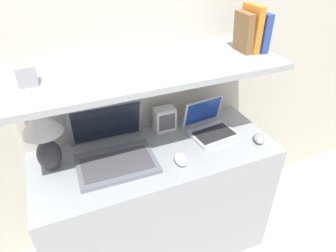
{
  "coord_description": "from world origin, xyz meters",
  "views": [
    {
      "loc": [
        -0.42,
        -0.88,
        1.73
      ],
      "look_at": [
        0.06,
        0.26,
        0.92
      ],
      "focal_mm": 32.0,
      "sensor_mm": 36.0,
      "label": 1
    }
  ],
  "objects_px": {
    "laptop_large": "(113,150)",
    "book_orange": "(251,28)",
    "laptop_small": "(210,127)",
    "shelf_gadget": "(26,76)",
    "router_box": "(165,119)",
    "book_brown": "(244,32)",
    "table_lamp": "(43,132)",
    "second_mouse": "(259,138)",
    "computer_mouse": "(181,159)",
    "book_blue": "(258,31)"
  },
  "relations": [
    {
      "from": "laptop_small",
      "to": "book_orange",
      "type": "distance_m",
      "value": 0.55
    },
    {
      "from": "laptop_large",
      "to": "book_blue",
      "type": "xyz_separation_m",
      "value": [
        0.79,
        0.03,
        0.48
      ]
    },
    {
      "from": "computer_mouse",
      "to": "book_blue",
      "type": "distance_m",
      "value": 0.74
    },
    {
      "from": "table_lamp",
      "to": "second_mouse",
      "type": "xyz_separation_m",
      "value": [
        1.04,
        -0.21,
        -0.19
      ]
    },
    {
      "from": "laptop_small",
      "to": "laptop_large",
      "type": "bearing_deg",
      "value": -178.67
    },
    {
      "from": "computer_mouse",
      "to": "table_lamp",
      "type": "bearing_deg",
      "value": 160.69
    },
    {
      "from": "book_blue",
      "to": "shelf_gadget",
      "type": "xyz_separation_m",
      "value": [
        -1.08,
        0.0,
        -0.05
      ]
    },
    {
      "from": "laptop_large",
      "to": "shelf_gadget",
      "type": "xyz_separation_m",
      "value": [
        -0.29,
        0.03,
        0.43
      ]
    },
    {
      "from": "book_orange",
      "to": "shelf_gadget",
      "type": "xyz_separation_m",
      "value": [
        -1.03,
        0.0,
        -0.07
      ]
    },
    {
      "from": "book_blue",
      "to": "shelf_gadget",
      "type": "distance_m",
      "value": 1.08
    },
    {
      "from": "second_mouse",
      "to": "book_blue",
      "type": "xyz_separation_m",
      "value": [
        0.03,
        0.19,
        0.52
      ]
    },
    {
      "from": "book_brown",
      "to": "book_orange",
      "type": "bearing_deg",
      "value": 0.0
    },
    {
      "from": "second_mouse",
      "to": "router_box",
      "type": "distance_m",
      "value": 0.52
    },
    {
      "from": "shelf_gadget",
      "to": "laptop_small",
      "type": "bearing_deg",
      "value": -1.12
    },
    {
      "from": "book_blue",
      "to": "computer_mouse",
      "type": "bearing_deg",
      "value": -159.56
    },
    {
      "from": "table_lamp",
      "to": "shelf_gadget",
      "type": "relative_size",
      "value": 4.06
    },
    {
      "from": "laptop_large",
      "to": "book_orange",
      "type": "relative_size",
      "value": 1.76
    },
    {
      "from": "table_lamp",
      "to": "router_box",
      "type": "bearing_deg",
      "value": 8.62
    },
    {
      "from": "router_box",
      "to": "book_brown",
      "type": "xyz_separation_m",
      "value": [
        0.37,
        -0.11,
        0.47
      ]
    },
    {
      "from": "table_lamp",
      "to": "computer_mouse",
      "type": "height_order",
      "value": "table_lamp"
    },
    {
      "from": "laptop_large",
      "to": "shelf_gadget",
      "type": "distance_m",
      "value": 0.52
    },
    {
      "from": "book_brown",
      "to": "laptop_small",
      "type": "bearing_deg",
      "value": -173.79
    },
    {
      "from": "laptop_large",
      "to": "book_orange",
      "type": "height_order",
      "value": "book_orange"
    },
    {
      "from": "laptop_large",
      "to": "laptop_small",
      "type": "distance_m",
      "value": 0.55
    },
    {
      "from": "router_box",
      "to": "book_orange",
      "type": "relative_size",
      "value": 0.62
    },
    {
      "from": "book_blue",
      "to": "second_mouse",
      "type": "bearing_deg",
      "value": -100.17
    },
    {
      "from": "book_blue",
      "to": "router_box",
      "type": "bearing_deg",
      "value": 165.87
    },
    {
      "from": "table_lamp",
      "to": "router_box",
      "type": "height_order",
      "value": "table_lamp"
    },
    {
      "from": "laptop_small",
      "to": "book_brown",
      "type": "height_order",
      "value": "book_brown"
    },
    {
      "from": "computer_mouse",
      "to": "book_brown",
      "type": "xyz_separation_m",
      "value": [
        0.41,
        0.18,
        0.52
      ]
    },
    {
      "from": "laptop_large",
      "to": "book_blue",
      "type": "bearing_deg",
      "value": 2.12
    },
    {
      "from": "book_orange",
      "to": "book_brown",
      "type": "distance_m",
      "value": 0.04
    },
    {
      "from": "router_box",
      "to": "table_lamp",
      "type": "bearing_deg",
      "value": -171.38
    },
    {
      "from": "second_mouse",
      "to": "shelf_gadget",
      "type": "distance_m",
      "value": 1.16
    },
    {
      "from": "book_blue",
      "to": "book_orange",
      "type": "relative_size",
      "value": 0.84
    },
    {
      "from": "book_brown",
      "to": "laptop_large",
      "type": "bearing_deg",
      "value": -177.61
    },
    {
      "from": "router_box",
      "to": "shelf_gadget",
      "type": "distance_m",
      "value": 0.76
    },
    {
      "from": "router_box",
      "to": "book_blue",
      "type": "relative_size",
      "value": 0.74
    },
    {
      "from": "laptop_large",
      "to": "laptop_small",
      "type": "xyz_separation_m",
      "value": [
        0.55,
        0.01,
        -0.01
      ]
    },
    {
      "from": "laptop_small",
      "to": "shelf_gadget",
      "type": "distance_m",
      "value": 0.95
    },
    {
      "from": "laptop_small",
      "to": "computer_mouse",
      "type": "height_order",
      "value": "laptop_small"
    },
    {
      "from": "laptop_small",
      "to": "router_box",
      "type": "bearing_deg",
      "value": 148.94
    },
    {
      "from": "book_blue",
      "to": "shelf_gadget",
      "type": "height_order",
      "value": "book_blue"
    },
    {
      "from": "laptop_small",
      "to": "book_blue",
      "type": "distance_m",
      "value": 0.55
    },
    {
      "from": "table_lamp",
      "to": "book_brown",
      "type": "bearing_deg",
      "value": -1.19
    },
    {
      "from": "second_mouse",
      "to": "router_box",
      "type": "relative_size",
      "value": 0.78
    },
    {
      "from": "book_orange",
      "to": "second_mouse",
      "type": "bearing_deg",
      "value": -86.53
    },
    {
      "from": "second_mouse",
      "to": "book_blue",
      "type": "height_order",
      "value": "book_blue"
    },
    {
      "from": "table_lamp",
      "to": "book_brown",
      "type": "height_order",
      "value": "book_brown"
    },
    {
      "from": "book_orange",
      "to": "table_lamp",
      "type": "bearing_deg",
      "value": 178.86
    }
  ]
}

